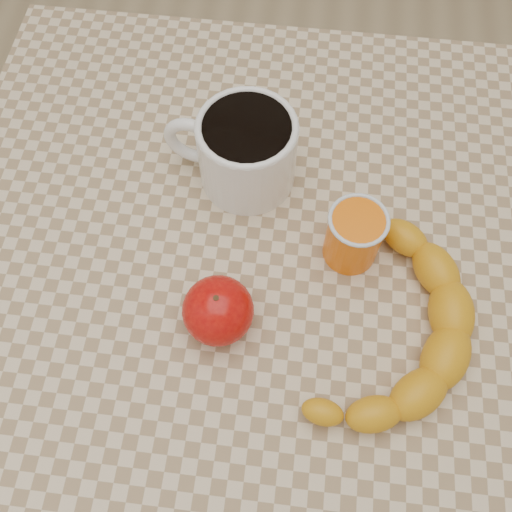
# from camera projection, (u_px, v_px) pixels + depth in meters

# --- Properties ---
(ground) EXTENTS (3.00, 3.00, 0.00)m
(ground) POSITION_uv_depth(u_px,v_px,m) (256.00, 399.00, 1.36)
(ground) COLOR tan
(ground) RESTS_ON ground
(table) EXTENTS (0.80, 0.80, 0.75)m
(table) POSITION_uv_depth(u_px,v_px,m) (256.00, 291.00, 0.76)
(table) COLOR beige
(table) RESTS_ON ground
(coffee_mug) EXTENTS (0.18, 0.14, 0.10)m
(coffee_mug) POSITION_uv_depth(u_px,v_px,m) (244.00, 149.00, 0.69)
(coffee_mug) COLOR white
(coffee_mug) RESTS_ON table
(orange_juice_glass) EXTENTS (0.07, 0.07, 0.08)m
(orange_juice_glass) POSITION_uv_depth(u_px,v_px,m) (354.00, 236.00, 0.65)
(orange_juice_glass) COLOR orange
(orange_juice_glass) RESTS_ON table
(apple) EXTENTS (0.09, 0.09, 0.07)m
(apple) POSITION_uv_depth(u_px,v_px,m) (218.00, 311.00, 0.62)
(apple) COLOR #960506
(apple) RESTS_ON table
(banana) EXTENTS (0.41, 0.45, 0.05)m
(banana) POSITION_uv_depth(u_px,v_px,m) (388.00, 324.00, 0.62)
(banana) COLOR orange
(banana) RESTS_ON table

